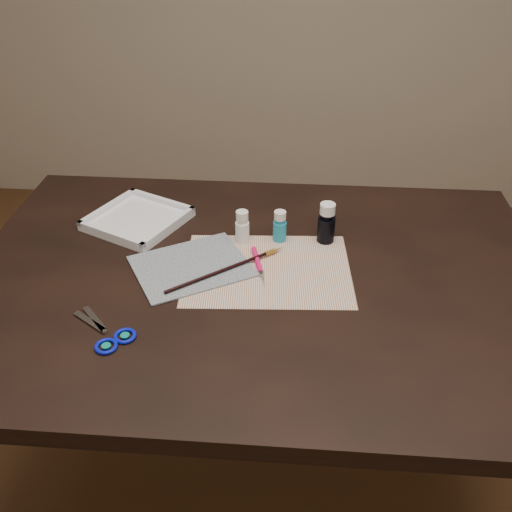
# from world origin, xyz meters

# --- Properties ---
(ground) EXTENTS (3.50, 3.50, 0.02)m
(ground) POSITION_xyz_m (0.00, 0.00, -0.01)
(ground) COLOR #422614
(ground) RESTS_ON ground
(table) EXTENTS (1.30, 0.90, 0.75)m
(table) POSITION_xyz_m (0.00, 0.00, 0.38)
(table) COLOR black
(table) RESTS_ON ground
(paper) EXTENTS (0.39, 0.30, 0.00)m
(paper) POSITION_xyz_m (0.02, 0.02, 0.75)
(paper) COLOR silver
(paper) RESTS_ON table
(canvas) EXTENTS (0.31, 0.29, 0.00)m
(canvas) POSITION_xyz_m (-0.15, 0.02, 0.75)
(canvas) COLOR #16273A
(canvas) RESTS_ON paper
(paint_bottle_white) EXTENTS (0.04, 0.04, 0.08)m
(paint_bottle_white) POSITION_xyz_m (-0.04, 0.14, 0.79)
(paint_bottle_white) COLOR white
(paint_bottle_white) RESTS_ON table
(paint_bottle_cyan) EXTENTS (0.04, 0.04, 0.08)m
(paint_bottle_cyan) POSITION_xyz_m (0.05, 0.15, 0.79)
(paint_bottle_cyan) COLOR teal
(paint_bottle_cyan) RESTS_ON table
(paint_bottle_navy) EXTENTS (0.05, 0.05, 0.10)m
(paint_bottle_navy) POSITION_xyz_m (0.16, 0.15, 0.80)
(paint_bottle_navy) COLOR black
(paint_bottle_navy) RESTS_ON table
(paintbrush) EXTENTS (0.25, 0.20, 0.01)m
(paintbrush) POSITION_xyz_m (-0.06, 0.00, 0.76)
(paintbrush) COLOR black
(paintbrush) RESTS_ON canvas
(craft_knife) EXTENTS (0.05, 0.14, 0.01)m
(craft_knife) POSITION_xyz_m (0.00, 0.03, 0.76)
(craft_knife) COLOR #F11064
(craft_knife) RESTS_ON paper
(scissors) EXTENTS (0.19, 0.17, 0.01)m
(scissors) POSITION_xyz_m (-0.29, -0.21, 0.75)
(scissors) COLOR silver
(scissors) RESTS_ON table
(palette_tray) EXTENTS (0.28, 0.28, 0.03)m
(palette_tray) POSITION_xyz_m (-0.32, 0.20, 0.76)
(palette_tray) COLOR white
(palette_tray) RESTS_ON table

